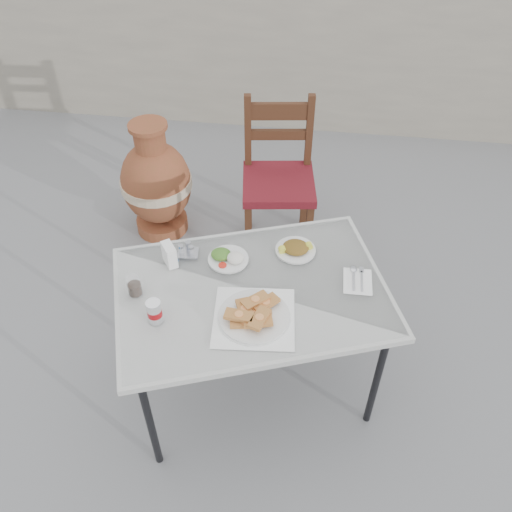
# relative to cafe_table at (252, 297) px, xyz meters

# --- Properties ---
(ground) EXTENTS (80.00, 80.00, 0.00)m
(ground) POSITION_rel_cafe_table_xyz_m (-0.02, 0.10, -0.63)
(ground) COLOR slate
(ground) RESTS_ON ground
(cafe_table) EXTENTS (1.30, 1.08, 0.68)m
(cafe_table) POSITION_rel_cafe_table_xyz_m (0.00, 0.00, 0.00)
(cafe_table) COLOR black
(cafe_table) RESTS_ON ground
(pide_plate) EXTENTS (0.34, 0.34, 0.06)m
(pide_plate) POSITION_rel_cafe_table_xyz_m (0.03, -0.15, 0.08)
(pide_plate) COLOR white
(pide_plate) RESTS_ON cafe_table
(salad_rice_plate) EXTENTS (0.18, 0.18, 0.04)m
(salad_rice_plate) POSITION_rel_cafe_table_xyz_m (-0.13, 0.16, 0.06)
(salad_rice_plate) COLOR silver
(salad_rice_plate) RESTS_ON cafe_table
(salad_chopped_plate) EXTENTS (0.18, 0.18, 0.04)m
(salad_chopped_plate) POSITION_rel_cafe_table_xyz_m (0.16, 0.26, 0.06)
(salad_chopped_plate) COLOR silver
(salad_chopped_plate) RESTS_ON cafe_table
(soda_can) EXTENTS (0.06, 0.06, 0.10)m
(soda_can) POSITION_rel_cafe_table_xyz_m (-0.35, -0.21, 0.10)
(soda_can) COLOR silver
(soda_can) RESTS_ON cafe_table
(cola_glass) EXTENTS (0.06, 0.06, 0.09)m
(cola_glass) POSITION_rel_cafe_table_xyz_m (-0.47, -0.08, 0.08)
(cola_glass) COLOR white
(cola_glass) RESTS_ON cafe_table
(napkin_holder) EXTENTS (0.08, 0.09, 0.10)m
(napkin_holder) POSITION_rel_cafe_table_xyz_m (-0.37, 0.11, 0.10)
(napkin_holder) COLOR white
(napkin_holder) RESTS_ON cafe_table
(condiment_caddy) EXTENTS (0.10, 0.08, 0.07)m
(condiment_caddy) POSITION_rel_cafe_table_xyz_m (-0.31, 0.17, 0.07)
(condiment_caddy) COLOR #B8B8BF
(condiment_caddy) RESTS_ON cafe_table
(cutlery_napkin) EXTENTS (0.12, 0.16, 0.01)m
(cutlery_napkin) POSITION_rel_cafe_table_xyz_m (0.43, 0.12, 0.05)
(cutlery_napkin) COLOR white
(cutlery_napkin) RESTS_ON cafe_table
(chair) EXTENTS (0.46, 0.46, 0.93)m
(chair) POSITION_rel_cafe_table_xyz_m (0.00, 1.08, -0.15)
(chair) COLOR #331F0E
(chair) RESTS_ON ground
(terracotta_urn) EXTENTS (0.44, 0.44, 0.76)m
(terracotta_urn) POSITION_rel_cafe_table_xyz_m (-0.75, 1.10, -0.28)
(terracotta_urn) COLOR brown
(terracotta_urn) RESTS_ON ground
(back_wall) EXTENTS (6.00, 0.25, 1.20)m
(back_wall) POSITION_rel_cafe_table_xyz_m (-0.02, 2.60, -0.03)
(back_wall) COLOR gray
(back_wall) RESTS_ON ground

